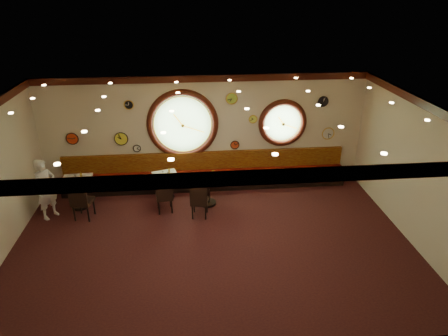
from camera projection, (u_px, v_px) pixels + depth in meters
floor at (213, 243)px, 9.11m from camera, size 9.00×6.00×0.00m
ceiling at (211, 107)px, 7.76m from camera, size 9.00×6.00×0.02m
wall_back at (205, 132)px, 11.14m from camera, size 9.00×0.02×3.20m
wall_front at (226, 274)px, 5.73m from camera, size 9.00×0.02×3.20m
wall_right at (415, 172)px, 8.83m from camera, size 0.02×6.00×3.20m
molding_back at (204, 78)px, 10.46m from camera, size 9.00×0.10×0.18m
molding_front at (226, 179)px, 5.14m from camera, size 9.00×0.10×0.18m
molding_right at (427, 105)px, 8.18m from camera, size 0.10×6.00×0.18m
banquette_base at (206, 184)px, 11.52m from camera, size 8.00×0.55×0.20m
banquette_seat at (206, 177)px, 11.42m from camera, size 8.00×0.55×0.30m
banquette_back at (205, 161)px, 11.45m from camera, size 8.00×0.10×0.55m
porthole_left_glass at (183, 124)px, 10.98m from camera, size 1.66×0.02×1.66m
porthole_left_frame at (183, 124)px, 10.96m from camera, size 1.98×0.18×1.98m
porthole_left_ring at (183, 125)px, 10.94m from camera, size 1.61×0.03×1.61m
porthole_right_glass at (282, 123)px, 11.24m from camera, size 1.10×0.02×1.10m
porthole_right_frame at (283, 123)px, 11.23m from camera, size 1.38×0.18×1.38m
porthole_right_ring at (283, 123)px, 11.20m from camera, size 1.09×0.03×1.09m
wall_clock_0 at (235, 145)px, 11.35m from camera, size 0.24×0.03×0.24m
wall_clock_1 at (129, 105)px, 10.57m from camera, size 0.24×0.03×0.24m
wall_clock_2 at (137, 148)px, 11.11m from camera, size 0.20×0.03×0.20m
wall_clock_3 at (121, 139)px, 10.95m from camera, size 0.36×0.03×0.36m
wall_clock_4 at (253, 119)px, 11.07m from camera, size 0.22×0.03×0.22m
wall_clock_5 at (232, 98)px, 10.77m from camera, size 0.30×0.03×0.30m
wall_clock_6 at (328, 133)px, 11.48m from camera, size 0.34×0.03×0.34m
wall_clock_7 at (323, 101)px, 11.05m from camera, size 0.28×0.03×0.28m
wall_clock_8 at (72, 139)px, 10.81m from camera, size 0.32×0.03×0.32m
table_a at (78, 190)px, 10.36m from camera, size 0.77×0.77×0.80m
table_b at (166, 183)px, 10.83m from camera, size 0.78×0.78×0.71m
table_c at (207, 187)px, 10.50m from camera, size 0.74×0.74×0.78m
chair_a at (80, 197)px, 9.74m from camera, size 0.54×0.54×0.68m
chair_b at (164, 193)px, 10.08m from camera, size 0.47×0.47×0.61m
chair_c at (199, 198)px, 9.84m from camera, size 0.48×0.48×0.62m
condiment_a_salt at (75, 177)px, 10.26m from camera, size 0.04×0.04×0.11m
condiment_b_salt at (163, 173)px, 10.73m from camera, size 0.03×0.03×0.09m
condiment_c_salt at (206, 176)px, 10.35m from camera, size 0.04×0.04×0.11m
condiment_a_pepper at (76, 180)px, 10.13m from camera, size 0.03×0.03×0.09m
condiment_b_pepper at (168, 174)px, 10.64m from camera, size 0.04×0.04×0.11m
condiment_c_pepper at (208, 177)px, 10.29m from camera, size 0.04×0.04×0.11m
condiment_a_bottle at (81, 175)px, 10.29m from camera, size 0.05×0.05×0.16m
condiment_b_bottle at (169, 171)px, 10.72m from camera, size 0.05×0.05×0.16m
condiment_c_bottle at (213, 173)px, 10.41m from camera, size 0.05×0.05×0.17m
waiter at (46, 189)px, 9.80m from camera, size 0.64×0.69×1.57m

